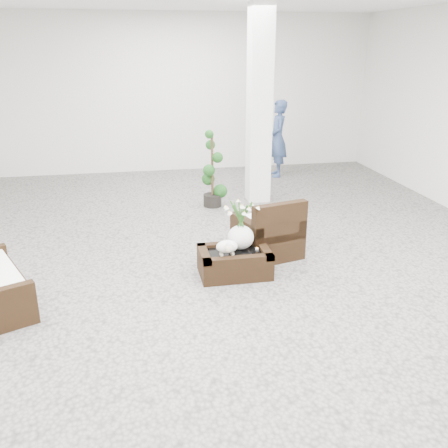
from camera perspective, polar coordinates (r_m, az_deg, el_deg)
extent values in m
plane|color=gray|center=(6.71, -0.16, -4.69)|extent=(11.00, 11.00, 0.00)
cube|color=white|center=(9.15, 4.12, 13.38)|extent=(0.40, 0.40, 3.50)
cube|color=black|center=(6.37, 1.22, -4.55)|extent=(0.90, 0.60, 0.31)
ellipsoid|color=white|center=(6.15, 0.34, -2.81)|extent=(0.28, 0.23, 0.21)
cylinder|color=white|center=(6.38, 3.83, -2.86)|extent=(0.04, 0.04, 0.03)
cube|color=black|center=(6.90, 5.06, -0.24)|extent=(0.96, 0.94, 0.85)
imported|color=#344874|center=(11.13, 6.25, 9.79)|extent=(0.50, 0.67, 1.69)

